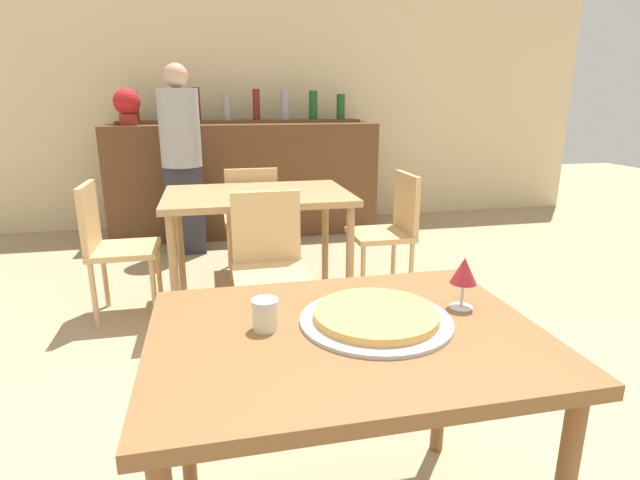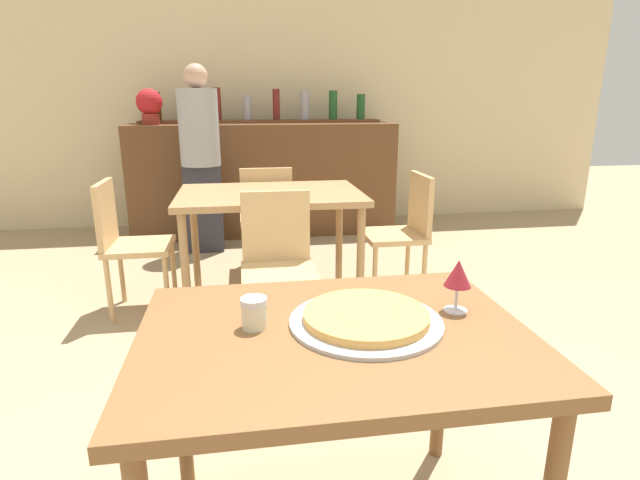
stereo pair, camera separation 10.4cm
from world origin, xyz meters
The scene contains 14 objects.
wall_back centered at (0.00, 4.34, 1.40)m, with size 8.00×0.05×2.80m.
dining_table_near centered at (0.00, 0.00, 0.65)m, with size 1.06×0.80×0.73m.
dining_table_far centered at (-0.06, 1.95, 0.68)m, with size 1.17×0.80×0.76m.
bar_counter centered at (0.00, 3.83, 0.55)m, with size 2.60×0.56×1.10m.
bar_back_shelf centered at (0.01, 3.97, 1.19)m, with size 2.39×0.24×0.34m.
chair_far_side_front centered at (-0.06, 1.37, 0.50)m, with size 0.40×0.40×0.85m.
chair_far_side_back centered at (-0.06, 2.52, 0.50)m, with size 0.40×0.40×0.85m.
chair_far_side_left centered at (-0.97, 1.95, 0.50)m, with size 0.40×0.40×0.85m.
chair_far_side_right centered at (0.85, 1.95, 0.50)m, with size 0.40×0.40×0.85m.
pizza_tray centered at (0.09, 0.03, 0.74)m, with size 0.43×0.43×0.04m.
cheese_shaker centered at (-0.22, 0.05, 0.77)m, with size 0.07×0.07×0.09m.
person_standing centered at (-0.57, 3.25, 0.87)m, with size 0.34×0.34×1.62m.
wine_glass centered at (0.38, 0.07, 0.84)m, with size 0.08×0.08×0.16m.
potted_plant centered at (-1.05, 3.78, 1.28)m, with size 0.24×0.24×0.33m.
Camera 2 is at (-0.23, -1.22, 1.34)m, focal length 28.00 mm.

